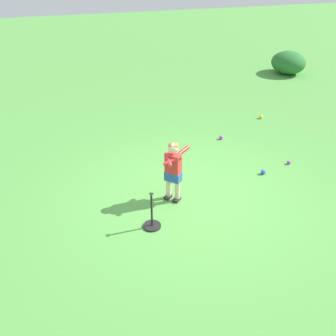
{
  "coord_description": "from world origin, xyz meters",
  "views": [
    {
      "loc": [
        -2.0,
        -5.31,
        3.88
      ],
      "look_at": [
        -0.35,
        0.3,
        0.45
      ],
      "focal_mm": 41.75,
      "sensor_mm": 36.0,
      "label": 1
    }
  ],
  "objects": [
    {
      "name": "shrub_left_background",
      "position": [
        5.47,
        5.95,
        0.36
      ],
      "size": [
        1.08,
        1.19,
        0.73
      ],
      "primitive_type": "ellipsoid",
      "color": "#286B2D",
      "rests_on": "ground"
    },
    {
      "name": "child_batter",
      "position": [
        -0.35,
        0.0,
        0.65
      ],
      "size": [
        0.55,
        0.42,
        1.08
      ],
      "color": "#232328",
      "rests_on": "ground"
    },
    {
      "name": "play_ball_near_batter",
      "position": [
        2.8,
        2.74,
        0.05
      ],
      "size": [
        0.09,
        0.09,
        0.09
      ],
      "primitive_type": "sphere",
      "color": "yellow",
      "rests_on": "ground"
    },
    {
      "name": "play_ball_midfield",
      "position": [
        2.23,
        0.51,
        0.04
      ],
      "size": [
        0.07,
        0.07,
        0.07
      ],
      "primitive_type": "sphere",
      "color": "purple",
      "rests_on": "ground"
    },
    {
      "name": "batting_tee",
      "position": [
        -0.89,
        -0.63,
        0.1
      ],
      "size": [
        0.28,
        0.28,
        0.62
      ],
      "color": "black",
      "rests_on": "ground"
    },
    {
      "name": "play_ball_far_right",
      "position": [
        1.55,
        0.31,
        0.05
      ],
      "size": [
        0.09,
        0.09,
        0.09
      ],
      "primitive_type": "sphere",
      "color": "blue",
      "rests_on": "ground"
    },
    {
      "name": "play_ball_behind_batter",
      "position": [
        1.37,
        1.94,
        0.04
      ],
      "size": [
        0.09,
        0.09,
        0.09
      ],
      "primitive_type": "sphere",
      "color": "purple",
      "rests_on": "ground"
    },
    {
      "name": "ground_plane",
      "position": [
        0.0,
        0.0,
        0.0
      ],
      "size": [
        40.0,
        40.0,
        0.0
      ],
      "primitive_type": "plane",
      "color": "#519942"
    }
  ]
}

